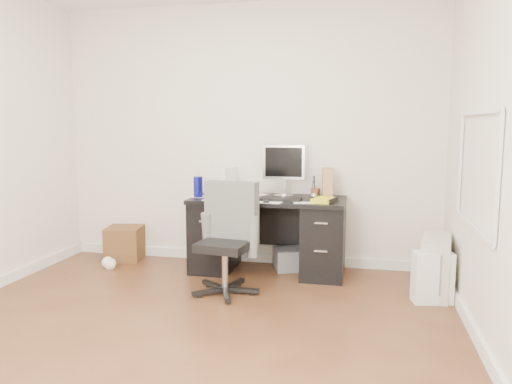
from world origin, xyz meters
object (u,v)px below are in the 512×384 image
pc_tower (435,266)px  wicker_basket (125,243)px  desk (268,233)px  office_chair (225,239)px  keyboard (276,199)px  lcd_monitor (284,171)px

pc_tower → wicker_basket: bearing=179.7°
desk → pc_tower: 1.59m
desk → office_chair: office_chair is taller
keyboard → pc_tower: size_ratio=0.92×
office_chair → wicker_basket: bearing=157.0°
desk → keyboard: bearing=-53.9°
desk → office_chair: 0.76m
keyboard → wicker_basket: size_ratio=1.30×
desk → wicker_basket: bearing=175.9°
desk → keyboard: size_ratio=3.18×
lcd_monitor → office_chair: size_ratio=0.54×
desk → wicker_basket: desk is taller
lcd_monitor → office_chair: 1.04m
office_chair → wicker_basket: office_chair is taller
wicker_basket → pc_tower: bearing=-8.9°
pc_tower → wicker_basket: pc_tower is taller
lcd_monitor → office_chair: (-0.38, -0.82, -0.53)m
desk → lcd_monitor: size_ratio=2.84×
office_chair → wicker_basket: 1.63m
keyboard → office_chair: office_chair is taller
keyboard → wicker_basket: bearing=171.1°
lcd_monitor → keyboard: 0.36m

